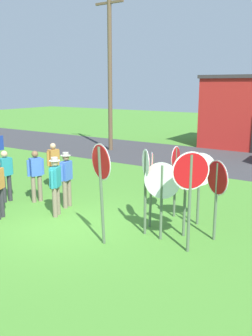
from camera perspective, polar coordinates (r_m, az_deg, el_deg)
ground_plane at (r=10.21m, az=-10.13°, el=-8.73°), size 80.00×80.00×0.00m
street_asphalt at (r=19.05m, az=12.35°, el=1.38°), size 60.00×6.40×0.01m
utility_pole at (r=21.00m, az=-2.55°, el=15.07°), size 1.80×0.24×8.64m
stop_sign_low_front at (r=9.48m, az=4.02°, el=-1.37°), size 0.42×0.68×2.05m
stop_sign_tallest at (r=8.77m, az=5.65°, el=-3.10°), size 0.88×0.22×1.95m
stop_sign_nearest at (r=8.10m, az=10.09°, el=-2.44°), size 0.63×0.61×2.34m
stop_sign_far_back at (r=8.99m, az=3.09°, el=-1.55°), size 0.48×0.48×2.21m
stop_sign_rear_right at (r=8.36m, az=-3.94°, el=-1.21°), size 0.80×0.39×2.45m
stop_sign_center_cluster at (r=9.02m, az=9.34°, el=-2.59°), size 0.77×0.10×1.98m
stop_sign_leaning_left at (r=9.85m, az=11.45°, el=-1.28°), size 0.73×0.56×1.99m
stop_sign_rear_left at (r=8.93m, az=14.08°, el=-2.80°), size 0.69×0.52×2.01m
stop_sign_leaning_right at (r=10.32m, az=7.78°, el=-0.29°), size 0.08×0.66×2.07m
person_in_teal at (r=10.59m, az=-11.04°, el=-2.34°), size 0.34×0.54×1.74m
person_on_left at (r=12.31m, az=-18.42°, el=-0.79°), size 0.24×0.57×1.69m
person_with_sunhat at (r=12.03m, az=-14.03°, el=-0.67°), size 0.44×0.54×1.69m
person_holding_notes at (r=11.29m, az=-9.36°, el=-1.32°), size 0.31×0.57×1.74m
person_near_signs at (r=13.44m, az=-11.32°, el=0.75°), size 0.26×0.57×1.69m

